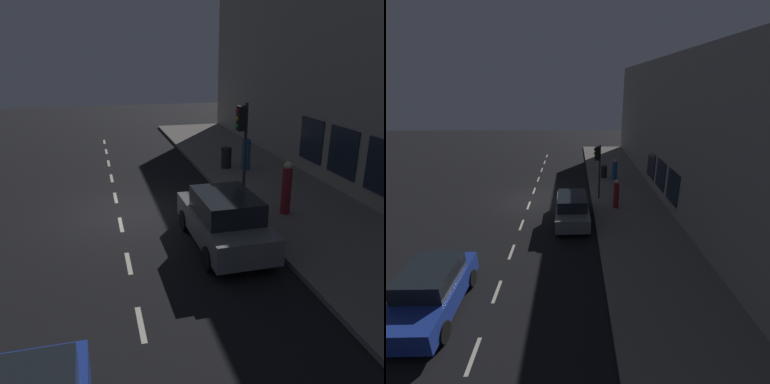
% 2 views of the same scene
% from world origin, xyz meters
% --- Properties ---
extents(ground_plane, '(60.00, 60.00, 0.00)m').
position_xyz_m(ground_plane, '(0.00, 0.00, 0.00)').
color(ground_plane, black).
extents(sidewalk, '(4.50, 32.00, 0.15)m').
position_xyz_m(sidewalk, '(6.25, 0.00, 0.07)').
color(sidewalk, slate).
rests_on(sidewalk, ground).
extents(building_facade, '(0.65, 32.00, 8.75)m').
position_xyz_m(building_facade, '(8.80, 0.00, 4.37)').
color(building_facade, gray).
rests_on(building_facade, ground).
extents(lane_centre_line, '(0.12, 27.20, 0.01)m').
position_xyz_m(lane_centre_line, '(0.00, -1.00, 0.00)').
color(lane_centre_line, beige).
rests_on(lane_centre_line, ground).
extents(traffic_light, '(0.46, 0.32, 3.48)m').
position_xyz_m(traffic_light, '(4.36, -0.12, 2.68)').
color(traffic_light, '#2D2D30').
rests_on(traffic_light, sidewalk).
extents(parked_car_0, '(1.93, 3.96, 1.58)m').
position_xyz_m(parked_car_0, '(-1.88, -9.61, 0.79)').
color(parked_car_0, '#1E389E').
rests_on(parked_car_0, ground).
extents(parked_car_1, '(1.91, 4.13, 1.58)m').
position_xyz_m(parked_car_1, '(2.75, -3.18, 0.79)').
color(parked_car_1, slate).
rests_on(parked_car_1, ground).
extents(pedestrian_0, '(0.38, 0.38, 1.78)m').
position_xyz_m(pedestrian_0, '(5.38, -1.69, 0.99)').
color(pedestrian_0, maroon).
rests_on(pedestrian_0, sidewalk).
extents(pedestrian_1, '(0.52, 0.52, 1.60)m').
position_xyz_m(pedestrian_1, '(6.04, 3.68, 0.88)').
color(pedestrian_1, '#1E5189').
rests_on(pedestrian_1, sidewalk).
extents(trash_bin, '(0.49, 0.49, 0.95)m').
position_xyz_m(trash_bin, '(5.26, 4.13, 0.63)').
color(trash_bin, black).
rests_on(trash_bin, sidewalk).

